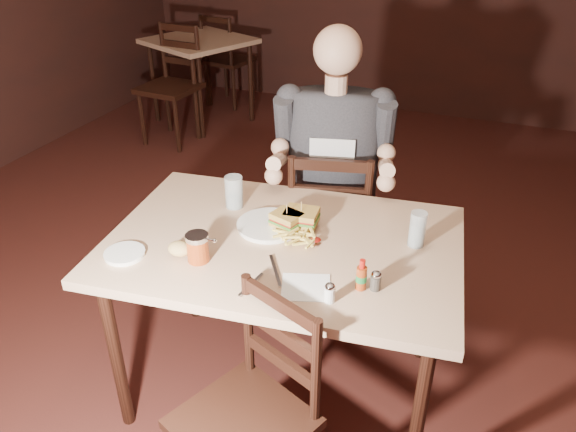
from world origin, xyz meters
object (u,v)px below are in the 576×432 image
at_px(bg_table, 199,49).
at_px(hot_sauce, 362,274).
at_px(bg_chair_far, 228,60).
at_px(chair_far, 330,227).
at_px(main_table, 283,256).
at_px(dinner_plate, 269,226).
at_px(side_plate, 125,254).
at_px(diner, 333,138).
at_px(chair_near, 243,423).
at_px(bg_chair_near, 169,87).
at_px(glass_right, 417,229).
at_px(glass_left, 234,192).
at_px(syrup_dispenser, 198,248).

relative_size(bg_table, hot_sauce, 9.15).
bearing_deg(bg_chair_far, chair_far, 133.97).
bearing_deg(main_table, dinner_plate, 142.33).
relative_size(dinner_plate, side_plate, 1.73).
height_order(main_table, chair_far, chair_far).
height_order(bg_table, diner, diner).
xyz_separation_m(main_table, hot_sauce, (0.35, -0.18, 0.13)).
bearing_deg(hot_sauce, bg_table, 127.59).
bearing_deg(chair_near, bg_chair_near, 148.63).
relative_size(bg_chair_far, bg_chair_near, 0.93).
height_order(bg_chair_far, glass_right, glass_right).
xyz_separation_m(bg_table, dinner_plate, (1.88, -2.76, 0.10)).
distance_m(chair_far, dinner_plate, 0.67).
bearing_deg(glass_right, chair_near, -118.50).
distance_m(main_table, side_plate, 0.59).
height_order(hot_sauce, side_plate, hot_sauce).
bearing_deg(chair_near, glass_left, 139.80).
distance_m(chair_near, syrup_dispenser, 0.61).
xyz_separation_m(chair_far, bg_chair_far, (-1.95, 2.72, -0.01)).
height_order(glass_right, side_plate, glass_right).
height_order(chair_near, glass_left, glass_left).
bearing_deg(glass_right, syrup_dispenser, -151.19).
bearing_deg(bg_chair_far, bg_chair_near, 98.33).
xyz_separation_m(chair_near, side_plate, (-0.58, 0.25, 0.36)).
bearing_deg(bg_chair_far, glass_left, 125.92).
xyz_separation_m(hot_sauce, syrup_dispenser, (-0.58, -0.05, -0.00)).
height_order(chair_near, side_plate, chair_near).
bearing_deg(dinner_plate, chair_near, -74.85).
distance_m(chair_near, glass_right, 0.92).
xyz_separation_m(bg_table, diner, (1.96, -2.22, 0.28)).
bearing_deg(diner, chair_near, -99.81).
height_order(glass_left, syrup_dispenser, glass_left).
relative_size(bg_chair_near, glass_left, 7.05).
bearing_deg(glass_right, bg_chair_near, 138.92).
bearing_deg(bg_chair_near, dinner_plate, -45.09).
bearing_deg(hot_sauce, chair_near, -125.04).
distance_m(dinner_plate, glass_right, 0.57).
relative_size(dinner_plate, glass_right, 1.79).
height_order(main_table, diner, diner).
xyz_separation_m(chair_far, dinner_plate, (-0.07, -0.59, 0.32)).
distance_m(main_table, bg_chair_near, 3.01).
height_order(diner, glass_left, diner).
bearing_deg(glass_right, main_table, -161.98).
bearing_deg(bg_chair_far, dinner_plate, 127.89).
bearing_deg(glass_left, side_plate, -113.37).
xyz_separation_m(bg_table, glass_right, (2.44, -2.67, 0.16)).
height_order(syrup_dispenser, side_plate, syrup_dispenser).
bearing_deg(chair_near, hot_sauce, 77.78).
bearing_deg(chair_far, bg_chair_far, -68.33).
xyz_separation_m(bg_chair_near, side_plate, (1.47, -2.59, 0.29)).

